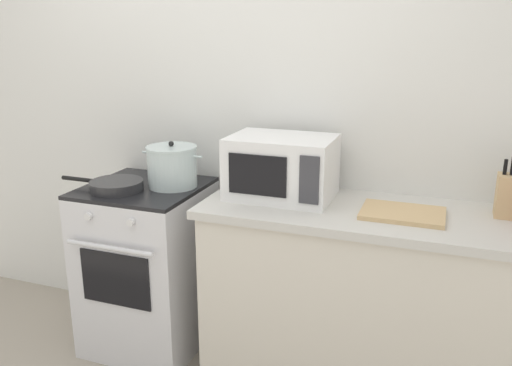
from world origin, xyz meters
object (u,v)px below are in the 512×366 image
frying_pan (116,185)px  knife_block (512,195)px  stock_pot (172,166)px  microwave (282,167)px  stove (148,266)px  cutting_board (403,213)px

frying_pan → knife_block: 1.88m
stock_pot → microwave: (0.59, 0.03, 0.04)m
microwave → frying_pan: bearing=-167.1°
frying_pan → knife_block: (1.86, 0.25, 0.07)m
frying_pan → microwave: (0.83, 0.19, 0.12)m
stove → stock_pot: bearing=19.6°
frying_pan → cutting_board: frying_pan is taller
stock_pot → cutting_board: 1.18m
frying_pan → knife_block: bearing=7.7°
stove → microwave: bearing=6.1°
cutting_board → knife_block: knife_block is taller
stock_pot → knife_block: size_ratio=1.25×
stock_pot → cutting_board: (1.18, -0.05, -0.10)m
cutting_board → frying_pan: bearing=-175.5°
cutting_board → knife_block: size_ratio=1.30×
frying_pan → stock_pot: bearing=34.1°
stove → knife_block: (1.77, 0.14, 0.56)m
microwave → cutting_board: 0.61m
stove → stock_pot: size_ratio=2.66×
stove → cutting_board: cutting_board is taller
microwave → knife_block: microwave is taller
stove → frying_pan: bearing=-130.1°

